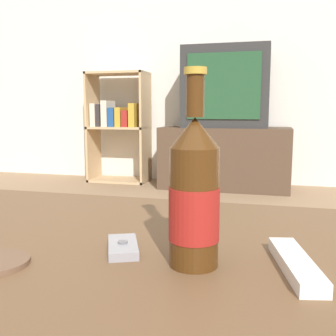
{
  "coord_description": "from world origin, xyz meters",
  "views": [
    {
      "loc": [
        0.26,
        -0.55,
        0.65
      ],
      "look_at": [
        0.04,
        0.3,
        0.52
      ],
      "focal_mm": 42.0,
      "sensor_mm": 36.0,
      "label": 1
    }
  ],
  "objects": [
    {
      "name": "tv_stand",
      "position": [
        -0.11,
        2.73,
        0.26
      ],
      "size": [
        1.06,
        0.44,
        0.51
      ],
      "color": "#4C3828",
      "rests_on": "ground_plane"
    },
    {
      "name": "beer_bottle",
      "position": [
        0.15,
        0.0,
        0.52
      ],
      "size": [
        0.08,
        0.08,
        0.29
      ],
      "color": "#47280F",
      "rests_on": "coffee_table"
    },
    {
      "name": "television",
      "position": [
        -0.11,
        2.72,
        0.83
      ],
      "size": [
        0.69,
        0.4,
        0.65
      ],
      "color": "#2D2D2D",
      "rests_on": "tv_stand"
    },
    {
      "name": "back_wall",
      "position": [
        0.0,
        3.02,
        1.3
      ],
      "size": [
        8.0,
        0.05,
        2.6
      ],
      "color": "silver",
      "rests_on": "ground_plane"
    },
    {
      "name": "bookshelf",
      "position": [
        -1.1,
        2.81,
        0.54
      ],
      "size": [
        0.53,
        0.3,
        0.99
      ],
      "color": "tan",
      "rests_on": "ground_plane"
    },
    {
      "name": "cell_phone",
      "position": [
        0.03,
        0.03,
        0.43
      ],
      "size": [
        0.08,
        0.11,
        0.02
      ],
      "rotation": [
        0.0,
        0.0,
        0.4
      ],
      "color": "gray",
      "rests_on": "coffee_table"
    },
    {
      "name": "remote_control",
      "position": [
        0.3,
        0.02,
        0.43
      ],
      "size": [
        0.08,
        0.18,
        0.02
      ],
      "rotation": [
        0.0,
        0.0,
        0.21
      ],
      "color": "white",
      "rests_on": "coffee_table"
    },
    {
      "name": "coffee_table",
      "position": [
        0.0,
        0.0,
        0.37
      ],
      "size": [
        1.3,
        0.83,
        0.42
      ],
      "color": "brown",
      "rests_on": "ground_plane"
    }
  ]
}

